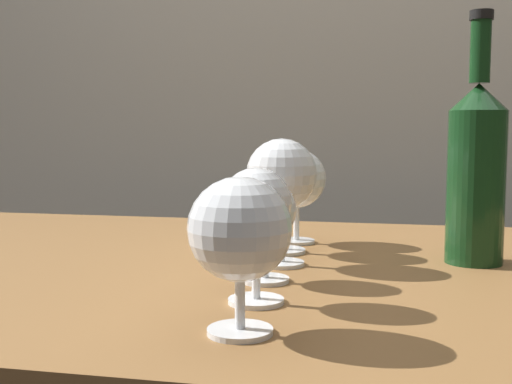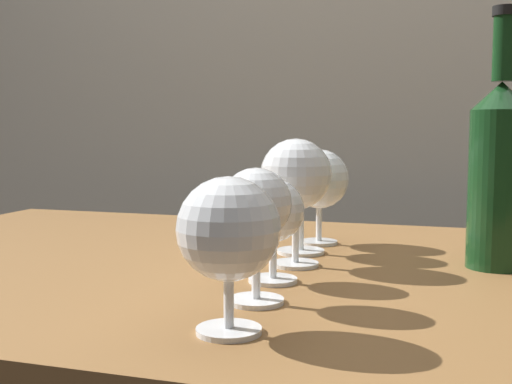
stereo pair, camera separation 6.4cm
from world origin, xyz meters
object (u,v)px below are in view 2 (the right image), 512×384
Objects in this scene: wine_glass_white at (296,176)px; wine_glass_port at (228,232)px; wine_glass_merlot at (256,208)px; wine_glass_cabernet at (273,214)px; wine_glass_chardonnay at (301,177)px; wine_bottle at (499,170)px; wine_glass_pinot at (319,181)px.

wine_glass_port is at bearing -87.94° from wine_glass_white.
wine_glass_white is (-0.00, 0.18, 0.02)m from wine_glass_merlot.
wine_glass_white is (0.00, 0.09, 0.04)m from wine_glass_cabernet.
wine_bottle reaches higher than wine_glass_chardonnay.
wine_glass_port is 0.19m from wine_glass_cabernet.
wine_glass_chardonnay is 0.26m from wine_bottle.
wine_glass_pinot reaches higher than wine_glass_cabernet.
wine_glass_chardonnay reaches higher than wine_glass_port.
wine_bottle is (0.25, 0.16, 0.05)m from wine_glass_cabernet.
wine_glass_port is 0.83× the size of wine_glass_white.
wine_glass_cabernet is at bearing -147.87° from wine_bottle.
wine_glass_pinot is (0.01, 0.08, -0.01)m from wine_glass_chardonnay.
wine_glass_pinot is at bearing 91.24° from wine_glass_merlot.
wine_glass_merlot is at bearing -86.36° from wine_glass_chardonnay.
wine_glass_chardonnay is at bearing -96.82° from wine_glass_pinot.
wine_glass_white is (-0.01, 0.28, 0.03)m from wine_glass_port.
wine_glass_cabernet is 0.73× the size of wine_glass_white.
wine_bottle is at bearing -4.35° from wine_glass_chardonnay.
wine_glass_pinot is at bearing 89.86° from wine_glass_cabernet.
wine_glass_merlot reaches higher than wine_glass_cabernet.
wine_glass_white is 0.17m from wine_glass_pinot.
wine_bottle is (0.24, 0.25, 0.03)m from wine_glass_merlot.
wine_glass_merlot is 0.35m from wine_glass_pinot.
wine_glass_chardonnay is at bearing 98.62° from wine_glass_white.
wine_glass_merlot is at bearing 93.50° from wine_glass_port.
wine_bottle is at bearing 15.02° from wine_glass_white.
wine_glass_white reaches higher than wine_glass_cabernet.
wine_glass_chardonnay is at bearing 92.88° from wine_glass_cabernet.
wine_glass_port is 0.94× the size of wine_glass_pinot.
wine_glass_port is at bearing -124.21° from wine_bottle.
wine_bottle is (0.25, -0.10, 0.03)m from wine_glass_pinot.
wine_glass_cabernet is 0.26m from wine_glass_pinot.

